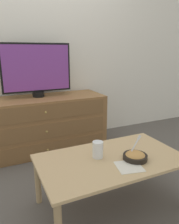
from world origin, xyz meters
name	(u,v)px	position (x,y,z in m)	size (l,w,h in m)	color
ground_plane	(31,142)	(0.00, 0.00, 0.00)	(12.00, 12.00, 0.00)	#56514C
wall_back	(22,35)	(0.00, 0.03, 1.30)	(12.00, 0.05, 2.60)	white
dresser	(41,124)	(0.08, -0.29, 0.31)	(1.46, 0.53, 0.63)	olive
tv	(37,69)	(0.09, -0.23, 0.94)	(0.76, 0.13, 0.59)	black
coffee_table	(111,164)	(0.32, -1.47, 0.35)	(1.04, 0.60, 0.39)	tan
takeout_bowl	(135,156)	(0.46, -1.56, 0.42)	(0.17, 0.17, 0.17)	black
drink_cup	(98,151)	(0.24, -1.42, 0.45)	(0.08, 0.08, 0.12)	#9E6638
napkin	(129,167)	(0.37, -1.62, 0.40)	(0.20, 0.20, 0.00)	silver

